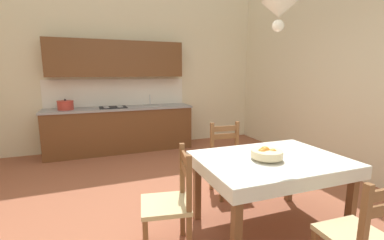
# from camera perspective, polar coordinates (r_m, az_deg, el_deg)

# --- Properties ---
(ground_plane) EXTENTS (6.37, 6.49, 0.10)m
(ground_plane) POSITION_cam_1_polar(r_m,az_deg,el_deg) (3.30, -5.02, -19.37)
(ground_plane) COLOR #99563D
(wall_back) EXTENTS (6.37, 0.12, 4.15)m
(wall_back) POSITION_cam_1_polar(r_m,az_deg,el_deg) (5.85, -13.96, 14.77)
(wall_back) COLOR beige
(wall_back) RESTS_ON ground_plane
(wall_right) EXTENTS (0.12, 6.49, 4.15)m
(wall_right) POSITION_cam_1_polar(r_m,az_deg,el_deg) (4.67, 33.16, 14.72)
(wall_right) COLOR beige
(wall_right) RESTS_ON ground_plane
(kitchen_cabinetry) EXTENTS (2.86, 0.63, 2.20)m
(kitchen_cabinetry) POSITION_cam_1_polar(r_m,az_deg,el_deg) (5.52, -15.33, 2.28)
(kitchen_cabinetry) COLOR brown
(kitchen_cabinetry) RESTS_ON ground_plane
(dining_table) EXTENTS (1.43, 1.05, 0.75)m
(dining_table) POSITION_cam_1_polar(r_m,az_deg,el_deg) (2.77, 16.61, -10.18)
(dining_table) COLOR brown
(dining_table) RESTS_ON ground_plane
(dining_chair_tv_side) EXTENTS (0.49, 0.49, 0.93)m
(dining_chair_tv_side) POSITION_cam_1_polar(r_m,az_deg,el_deg) (2.45, -4.79, -17.48)
(dining_chair_tv_side) COLOR #D1BC89
(dining_chair_tv_side) RESTS_ON ground_plane
(dining_chair_kitchen_side) EXTENTS (0.46, 0.46, 0.93)m
(dining_chair_kitchen_side) POSITION_cam_1_polar(r_m,az_deg,el_deg) (3.53, 7.87, -8.69)
(dining_chair_kitchen_side) COLOR #D1BC89
(dining_chair_kitchen_side) RESTS_ON ground_plane
(dining_chair_camera_side) EXTENTS (0.44, 0.44, 0.93)m
(dining_chair_camera_side) POSITION_cam_1_polar(r_m,az_deg,el_deg) (2.32, 32.82, -20.83)
(dining_chair_camera_side) COLOR #D1BC89
(dining_chair_camera_side) RESTS_ON ground_plane
(fruit_bowl) EXTENTS (0.30, 0.30, 0.12)m
(fruit_bowl) POSITION_cam_1_polar(r_m,az_deg,el_deg) (2.64, 15.84, -7.04)
(fruit_bowl) COLOR beige
(fruit_bowl) RESTS_ON dining_table
(pendant_lamp) EXTENTS (0.32, 0.32, 0.80)m
(pendant_lamp) POSITION_cam_1_polar(r_m,az_deg,el_deg) (2.73, 18.28, 21.50)
(pendant_lamp) COLOR black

